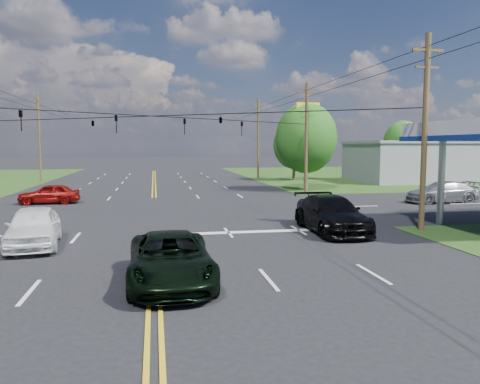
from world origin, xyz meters
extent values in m
plane|color=black|center=(0.00, 12.00, 0.00)|extent=(280.00, 280.00, 0.00)
cube|color=#263B13|center=(35.00, 44.00, 0.00)|extent=(46.00, 48.00, 0.03)
cube|color=silver|center=(5.00, 4.00, 0.00)|extent=(10.00, 0.50, 0.02)
cube|color=gray|center=(30.00, 32.00, 2.20)|extent=(14.00, 10.00, 4.40)
cylinder|color=#A5A5AA|center=(15.00, 4.50, 2.33)|extent=(0.36, 0.36, 4.65)
cylinder|color=#412E1B|center=(13.00, 3.00, 4.75)|extent=(0.28, 0.28, 9.50)
cube|color=#412E1B|center=(13.00, 3.00, 8.70)|extent=(1.60, 0.12, 0.12)
cube|color=#412E1B|center=(13.00, 3.00, 7.90)|extent=(1.20, 0.10, 0.10)
cylinder|color=#412E1B|center=(13.00, 21.00, 4.75)|extent=(0.28, 0.28, 9.50)
cube|color=#412E1B|center=(13.00, 21.00, 8.70)|extent=(1.60, 0.12, 0.12)
cube|color=#412E1B|center=(13.00, 21.00, 7.90)|extent=(1.20, 0.10, 0.10)
cylinder|color=#412E1B|center=(-13.00, 40.00, 5.00)|extent=(0.28, 0.28, 10.00)
cube|color=#412E1B|center=(-13.00, 40.00, 9.20)|extent=(1.60, 0.12, 0.12)
cube|color=#412E1B|center=(-13.00, 40.00, 8.40)|extent=(1.20, 0.10, 0.10)
cylinder|color=#412E1B|center=(13.00, 40.00, 5.00)|extent=(0.28, 0.28, 10.00)
cube|color=#412E1B|center=(13.00, 40.00, 9.20)|extent=(1.60, 0.12, 0.12)
cube|color=#412E1B|center=(13.00, 40.00, 8.40)|extent=(1.20, 0.10, 0.10)
imported|color=black|center=(-6.50, 7.50, 5.42)|extent=(0.17, 0.21, 1.05)
imported|color=black|center=(-2.08, 10.56, 5.42)|extent=(0.17, 0.21, 1.05)
imported|color=black|center=(2.08, 13.44, 5.42)|extent=(0.17, 0.21, 1.05)
imported|color=black|center=(6.50, 16.50, 5.42)|extent=(0.17, 0.21, 1.05)
imported|color=black|center=(-3.90, 14.70, 5.70)|extent=(1.24, 0.26, 0.50)
imported|color=black|center=(3.90, 9.30, 5.70)|extent=(1.24, 0.26, 0.50)
cylinder|color=black|center=(13.00, 10.00, 8.90)|extent=(0.04, 100.00, 0.04)
cylinder|color=black|center=(13.00, 10.00, 8.30)|extent=(0.04, 100.00, 0.04)
cylinder|color=#412E1B|center=(14.00, 24.00, 1.65)|extent=(0.36, 0.36, 3.30)
ellipsoid|color=#134A16|center=(14.00, 24.00, 4.88)|extent=(5.70, 5.70, 6.60)
cylinder|color=#412E1B|center=(16.50, 36.00, 1.43)|extent=(0.36, 0.36, 2.86)
ellipsoid|color=#134A16|center=(16.50, 36.00, 4.23)|extent=(4.94, 4.94, 5.72)
cylinder|color=#412E1B|center=(34.00, 42.00, 1.54)|extent=(0.36, 0.36, 3.08)
ellipsoid|color=#134A16|center=(34.00, 42.00, 4.55)|extent=(5.32, 5.32, 6.16)
imported|color=black|center=(0.50, -3.78, 0.75)|extent=(2.54, 5.42, 1.50)
imported|color=black|center=(8.50, 3.50, 0.86)|extent=(2.45, 5.96, 1.73)
imported|color=white|center=(-4.89, 2.45, 0.84)|extent=(2.58, 5.12, 1.67)
imported|color=maroon|center=(-7.41, 17.50, 0.72)|extent=(4.29, 1.91, 1.44)
imported|color=#9B9B9F|center=(20.77, 13.00, 0.78)|extent=(5.41, 2.28, 1.56)
cylinder|color=#A5A5AA|center=(13.80, 23.12, 4.05)|extent=(0.20, 0.20, 8.10)
cube|color=yellow|center=(13.80, 23.12, 7.50)|extent=(2.24, 0.42, 1.11)
camera|label=1|loc=(0.07, -17.83, 4.18)|focal=35.00mm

